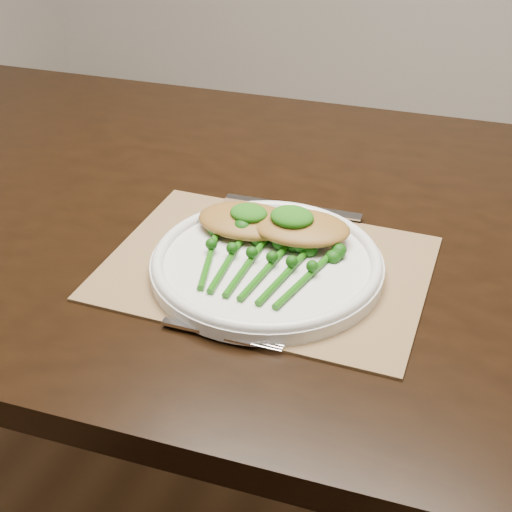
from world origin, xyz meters
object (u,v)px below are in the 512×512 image
at_px(dining_table, 275,400).
at_px(broccolini_bundle, 255,269).
at_px(placemat, 267,267).
at_px(dinner_plate, 267,263).
at_px(chicken_fillet_left, 247,221).

xyz_separation_m(dining_table, broccolini_bundle, (0.04, -0.18, 0.40)).
distance_m(dining_table, broccolini_bundle, 0.44).
bearing_deg(dining_table, broccolini_bundle, -82.90).
distance_m(placemat, dinner_plate, 0.02).
relative_size(dining_table, dinner_plate, 5.67).
relative_size(placemat, dinner_plate, 1.37).
distance_m(dining_table, dinner_plate, 0.42).
bearing_deg(chicken_fillet_left, broccolini_bundle, -66.48).
distance_m(chicken_fillet_left, broccolini_bundle, 0.10).
bearing_deg(placemat, dinner_plate, -70.08).
distance_m(placemat, chicken_fillet_left, 0.08).
bearing_deg(dining_table, chicken_fillet_left, -102.43).
bearing_deg(chicken_fillet_left, dining_table, 76.60).
xyz_separation_m(dining_table, dinner_plate, (0.04, -0.15, 0.39)).
relative_size(chicken_fillet_left, broccolini_bundle, 0.80).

